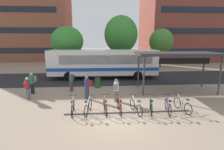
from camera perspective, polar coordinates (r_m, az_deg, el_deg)
ground at (r=9.58m, az=1.13°, el=-14.57°), size 200.00×200.00×0.00m
bus_lane_asphalt at (r=19.49m, az=-1.77°, el=-1.01°), size 80.00×7.20×0.01m
city_bus at (r=19.18m, az=-3.11°, el=4.15°), size 12.07×2.80×3.20m
bike_rack at (r=10.30m, az=5.49°, el=-12.11°), size 7.53×0.12×0.70m
parked_bicycle_white_0 at (r=10.28m, az=-13.08°, el=-10.67°), size 0.52×1.72×0.99m
parked_bicycle_white_1 at (r=10.18m, az=-8.08°, el=-10.69°), size 0.54×1.70×0.99m
parked_bicycle_orange_2 at (r=10.15m, az=-2.28°, el=-10.65°), size 0.52×1.72×0.99m
parked_bicycle_red_3 at (r=10.23m, az=2.50°, el=-10.48°), size 0.52×1.72×0.99m
parked_bicycle_white_4 at (r=10.22m, az=8.05°, el=-10.60°), size 0.57×1.69×0.99m
parked_bicycle_green_5 at (r=10.45m, az=13.03°, el=-10.29°), size 0.58×1.69×0.99m
parked_bicycle_purple_6 at (r=10.72m, az=18.36°, el=-10.02°), size 0.53×1.70×0.99m
parked_bicycle_silver_7 at (r=11.21m, az=22.69°, el=-9.39°), size 0.52×1.71×0.99m
transit_shelter at (r=15.05m, az=21.29°, el=6.34°), size 6.94×3.49×3.26m
commuter_maroon_pack_0 at (r=12.40m, az=-8.37°, el=-3.67°), size 0.60×0.56×1.72m
commuter_grey_pack_1 at (r=14.94m, az=-25.27°, el=-2.04°), size 0.58×0.43×1.74m
commuter_red_pack_2 at (r=13.66m, az=-26.64°, el=-3.57°), size 0.37×0.54×1.66m
commuter_maroon_pack_3 at (r=14.67m, az=-13.57°, el=-1.71°), size 0.45×0.59×1.65m
commuter_grey_pack_4 at (r=11.78m, az=1.43°, el=-4.66°), size 0.46×0.59×1.63m
trash_bin at (r=15.48m, az=-4.90°, el=-2.37°), size 0.55×0.55×1.03m
street_tree_0 at (r=26.42m, az=3.02°, el=13.49°), size 5.03×5.03×7.97m
street_tree_1 at (r=28.18m, az=16.28°, el=10.85°), size 3.73×3.73×6.11m
street_tree_2 at (r=23.90m, az=-14.85°, el=10.96°), size 4.28×4.28×6.13m
building_left_wing at (r=44.43m, az=-30.21°, el=17.07°), size 23.48×10.30×19.43m
building_right_wing at (r=42.57m, az=24.23°, el=20.00°), size 18.43×12.46×22.50m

